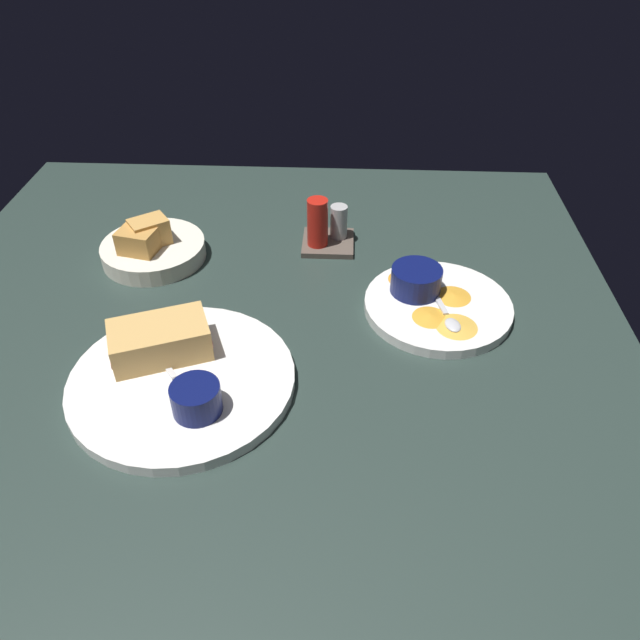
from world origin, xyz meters
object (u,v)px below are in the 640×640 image
at_px(sandwich_half_near, 160,340).
at_px(ramekin_dark_sauce, 196,398).
at_px(bread_basket_rear, 152,248).
at_px(plate_chips_companion, 438,306).
at_px(spoon_by_dark_ramekin, 180,384).
at_px(spoon_by_gravy_ramekin, 450,320).
at_px(ramekin_light_gravy, 416,279).
at_px(condiment_caddy, 326,229).
at_px(plate_sandwich_main, 182,381).

relative_size(sandwich_half_near, ramekin_dark_sauce, 2.40).
bearing_deg(sandwich_half_near, bread_basket_rear, 107.83).
xyz_separation_m(sandwich_half_near, plate_chips_companion, (0.39, 0.14, -0.03)).
xyz_separation_m(spoon_by_dark_ramekin, spoon_by_gravy_ramekin, (0.36, 0.15, 0.00)).
distance_m(plate_chips_companion, bread_basket_rear, 0.49).
bearing_deg(ramekin_dark_sauce, ramekin_light_gravy, 42.81).
height_order(spoon_by_dark_ramekin, bread_basket_rear, bread_basket_rear).
bearing_deg(condiment_caddy, spoon_by_gravy_ramekin, -49.66).
height_order(spoon_by_dark_ramekin, spoon_by_gravy_ramekin, same).
relative_size(spoon_by_dark_ramekin, plate_chips_companion, 0.38).
relative_size(ramekin_dark_sauce, ramekin_light_gravy, 0.79).
bearing_deg(bread_basket_rear, ramekin_light_gravy, -11.95).
distance_m(spoon_by_gravy_ramekin, condiment_caddy, 0.30).
distance_m(ramekin_light_gravy, bread_basket_rear, 0.45).
height_order(plate_sandwich_main, plate_chips_companion, same).
height_order(ramekin_dark_sauce, condiment_caddy, condiment_caddy).
bearing_deg(ramekin_light_gravy, ramekin_dark_sauce, -137.19).
bearing_deg(ramekin_dark_sauce, plate_chips_companion, 36.54).
relative_size(plate_sandwich_main, ramekin_dark_sauce, 4.82).
bearing_deg(condiment_caddy, ramekin_dark_sauce, -108.75).
xyz_separation_m(plate_sandwich_main, sandwich_half_near, (-0.04, 0.04, 0.03)).
distance_m(ramekin_dark_sauce, condiment_caddy, 0.44).
height_order(ramekin_dark_sauce, spoon_by_gravy_ramekin, ramekin_dark_sauce).
bearing_deg(ramekin_light_gravy, spoon_by_dark_ramekin, -144.76).
distance_m(plate_sandwich_main, spoon_by_gravy_ramekin, 0.39).
relative_size(ramekin_light_gravy, spoon_by_gravy_ramekin, 0.79).
bearing_deg(plate_sandwich_main, ramekin_light_gravy, 32.92).
distance_m(sandwich_half_near, ramekin_dark_sauce, 0.12).
bearing_deg(sandwich_half_near, ramekin_light_gravy, 24.66).
xyz_separation_m(plate_sandwich_main, plate_chips_companion, (0.36, 0.18, 0.00)).
bearing_deg(sandwich_half_near, spoon_by_gravy_ramekin, 12.49).
xyz_separation_m(spoon_by_gravy_ramekin, bread_basket_rear, (-0.49, 0.17, 0.00)).
relative_size(ramekin_dark_sauce, bread_basket_rear, 0.35).
bearing_deg(ramekin_dark_sauce, plate_sandwich_main, 120.52).
relative_size(ramekin_light_gravy, bread_basket_rear, 0.45).
height_order(plate_sandwich_main, ramekin_dark_sauce, ramekin_dark_sauce).
bearing_deg(plate_chips_companion, ramekin_light_gravy, 140.19).
xyz_separation_m(ramekin_dark_sauce, bread_basket_rear, (-0.15, 0.36, -0.02)).
bearing_deg(condiment_caddy, plate_sandwich_main, -116.11).
height_order(sandwich_half_near, ramekin_dark_sauce, sandwich_half_near).
relative_size(plate_chips_companion, bread_basket_rear, 1.28).
xyz_separation_m(plate_chips_companion, condiment_caddy, (-0.18, 0.18, 0.03)).
relative_size(plate_sandwich_main, condiment_caddy, 3.15).
bearing_deg(bread_basket_rear, sandwich_half_near, -72.17).
xyz_separation_m(sandwich_half_near, spoon_by_gravy_ramekin, (0.40, 0.09, -0.02)).
xyz_separation_m(spoon_by_gravy_ramekin, condiment_caddy, (-0.19, 0.22, 0.01)).
height_order(plate_chips_companion, spoon_by_gravy_ramekin, spoon_by_gravy_ramekin).
height_order(ramekin_light_gravy, spoon_by_gravy_ramekin, ramekin_light_gravy).
distance_m(plate_chips_companion, condiment_caddy, 0.25).
relative_size(sandwich_half_near, ramekin_light_gravy, 1.90).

